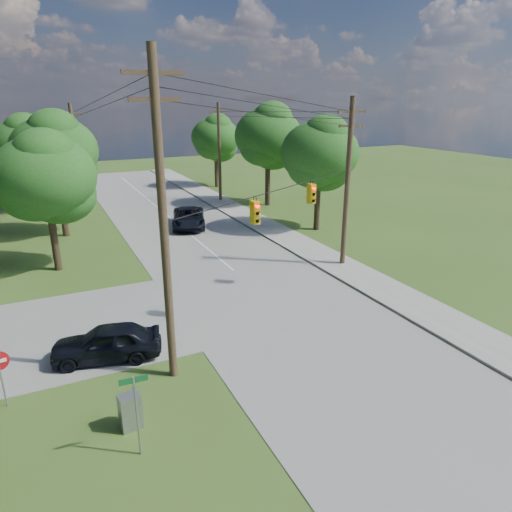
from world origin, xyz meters
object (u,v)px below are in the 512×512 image
pole_sw (163,222)px  pole_north_w (77,159)px  car_main_north (189,218)px  car_cross_dark (107,342)px  control_cabinet (130,412)px  pole_ne (347,182)px  pole_north_e (219,152)px

pole_sw → pole_north_w: bearing=90.8°
car_main_north → car_cross_dark: bearing=-99.4°
control_cabinet → pole_ne: bearing=26.0°
pole_ne → car_cross_dark: (-15.65, -5.30, -4.68)m
pole_sw → pole_north_w: 29.62m
pole_ne → car_main_north: bearing=115.3°
pole_north_e → pole_sw: bearing=-114.5°
pole_sw → pole_north_e: size_ratio=1.20×
control_cabinet → pole_north_w: bearing=80.3°
car_cross_dark → pole_sw: bearing=56.8°
pole_sw → pole_north_e: pole_sw is taller
pole_sw → pole_ne: pole_sw is taller
control_cabinet → pole_sw: bearing=42.2°
car_cross_dark → car_main_north: bearing=166.8°
pole_north_w → control_cabinet: bearing=-93.0°
pole_north_w → car_cross_dark: 27.70m
pole_north_e → car_main_north: (-6.27, -8.72, -4.31)m
pole_sw → car_main_north: (7.23, 20.88, -5.40)m
pole_sw → car_cross_dark: bearing=133.1°
pole_north_e → car_cross_dark: bearing=-119.8°
pole_north_w → car_main_north: size_ratio=1.75×
pole_ne → pole_north_e: size_ratio=1.05×
pole_sw → car_cross_dark: (-2.15, 2.30, -5.44)m
pole_ne → control_cabinet: bearing=-147.3°
car_cross_dark → pole_north_e: bearing=163.8°
car_main_north → control_cabinet: size_ratio=4.58×
pole_ne → pole_north_e: bearing=90.0°
pole_sw → car_cross_dark: size_ratio=2.71×
pole_north_e → control_cabinet: pole_north_e is taller
car_cross_dark → control_cabinet: car_cross_dark is taller
pole_ne → pole_north_w: pole_ne is taller
pole_sw → car_main_north: bearing=70.9°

